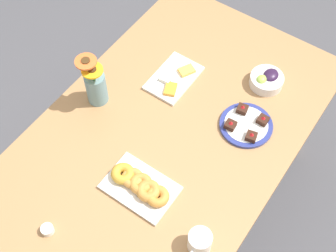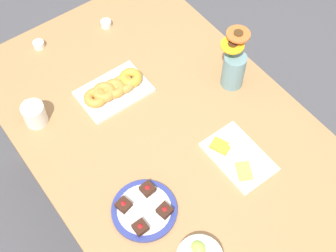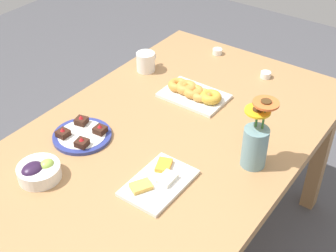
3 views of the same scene
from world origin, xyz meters
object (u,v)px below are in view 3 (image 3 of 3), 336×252
object	(u,v)px
grape_bowl	(39,171)
dining_table	(168,151)
jam_cup_honey	(266,74)
flower_vase	(255,143)
croissant_platter	(194,93)
dessert_plate	(82,135)
jam_cup_berry	(217,51)
cheese_platter	(159,182)
coffee_mug	(146,61)

from	to	relation	value
grape_bowl	dining_table	bearing A→B (deg)	-25.35
jam_cup_honey	flower_vase	xyz separation A→B (m)	(-0.58, -0.24, 0.08)
grape_bowl	croissant_platter	bearing A→B (deg)	-11.86
dining_table	dessert_plate	bearing A→B (deg)	129.18
jam_cup_honey	dessert_plate	size ratio (longest dim) A/B	0.21
jam_cup_berry	flower_vase	xyz separation A→B (m)	(-0.65, -0.54, 0.08)
dining_table	cheese_platter	distance (m)	0.30
dining_table	cheese_platter	size ratio (longest dim) A/B	6.15
cheese_platter	grape_bowl	bearing A→B (deg)	121.40
coffee_mug	croissant_platter	distance (m)	0.32
grape_bowl	flower_vase	size ratio (longest dim) A/B	0.56
coffee_mug	grape_bowl	size ratio (longest dim) A/B	0.81
coffee_mug	croissant_platter	xyz separation A→B (m)	(-0.07, -0.31, -0.02)
dessert_plate	jam_cup_honey	bearing A→B (deg)	-24.30
jam_cup_honey	dessert_plate	distance (m)	0.91
coffee_mug	dessert_plate	xyz separation A→B (m)	(-0.56, -0.12, -0.04)
grape_bowl	jam_cup_berry	size ratio (longest dim) A/B	3.14
croissant_platter	flower_vase	size ratio (longest dim) A/B	1.04
jam_cup_honey	dessert_plate	bearing A→B (deg)	155.70
cheese_platter	flower_vase	size ratio (longest dim) A/B	0.97
cheese_platter	jam_cup_berry	distance (m)	0.98
dining_table	dessert_plate	world-z (taller)	dessert_plate
cheese_platter	jam_cup_honey	bearing A→B (deg)	1.45
croissant_platter	jam_cup_honey	bearing A→B (deg)	-27.89
cheese_platter	croissant_platter	bearing A→B (deg)	20.89
dining_table	flower_vase	xyz separation A→B (m)	(0.04, -0.35, 0.18)
dessert_plate	flower_vase	xyz separation A→B (m)	(0.25, -0.61, 0.08)
dining_table	dessert_plate	size ratio (longest dim) A/B	7.02
jam_cup_berry	dessert_plate	xyz separation A→B (m)	(-0.89, 0.07, -0.00)
grape_bowl	dessert_plate	bearing A→B (deg)	8.91
jam_cup_berry	dining_table	bearing A→B (deg)	-164.82
grape_bowl	jam_cup_honey	world-z (taller)	grape_bowl
dining_table	jam_cup_honey	xyz separation A→B (m)	(0.62, -0.12, 0.10)
grape_bowl	croissant_platter	world-z (taller)	grape_bowl
grape_bowl	jam_cup_honey	bearing A→B (deg)	-17.21
grape_bowl	jam_cup_honey	xyz separation A→B (m)	(1.08, -0.33, -0.01)
coffee_mug	flower_vase	xyz separation A→B (m)	(-0.31, -0.73, 0.05)
cheese_platter	jam_cup_honey	world-z (taller)	cheese_platter
dessert_plate	flower_vase	distance (m)	0.66
cheese_platter	dessert_plate	bearing A→B (deg)	85.04
cheese_platter	coffee_mug	bearing A→B (deg)	41.07
flower_vase	grape_bowl	bearing A→B (deg)	131.29
croissant_platter	grape_bowl	bearing A→B (deg)	168.14
coffee_mug	cheese_platter	xyz separation A→B (m)	(-0.59, -0.51, -0.04)
dining_table	croissant_platter	size ratio (longest dim) A/B	5.71
croissant_platter	jam_cup_honey	xyz separation A→B (m)	(0.34, -0.18, -0.01)
croissant_platter	jam_cup_berry	distance (m)	0.42
croissant_platter	dessert_plate	bearing A→B (deg)	158.29
grape_bowl	jam_cup_berry	bearing A→B (deg)	-1.68
jam_cup_honey	coffee_mug	bearing A→B (deg)	118.92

